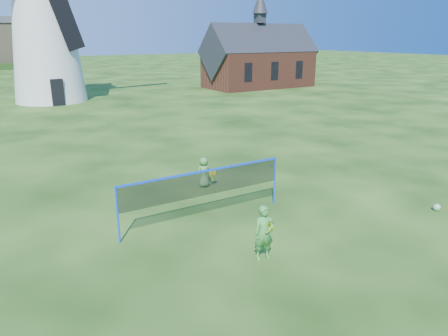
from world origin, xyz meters
name	(u,v)px	position (x,y,z in m)	size (l,w,h in m)	color
ground	(227,224)	(0.00, 0.00, 0.00)	(220.00, 220.00, 0.00)	black
windmill	(44,26)	(0.17, 27.30, 5.79)	(13.38, 5.50, 17.31)	white
chapel	(259,60)	(20.37, 26.76, 2.68)	(11.26, 5.46, 9.53)	brown
badminton_net	(204,184)	(-0.46, 0.48, 1.14)	(5.05, 0.05, 1.55)	blue
player_girl	(264,233)	(-0.27, -2.09, 0.67)	(0.70, 0.42, 1.35)	green
player_boy	(204,172)	(0.94, 3.07, 0.53)	(0.62, 0.40, 1.07)	#539045
play_ball	(437,207)	(5.97, -2.51, 0.11)	(0.22, 0.22, 0.22)	green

